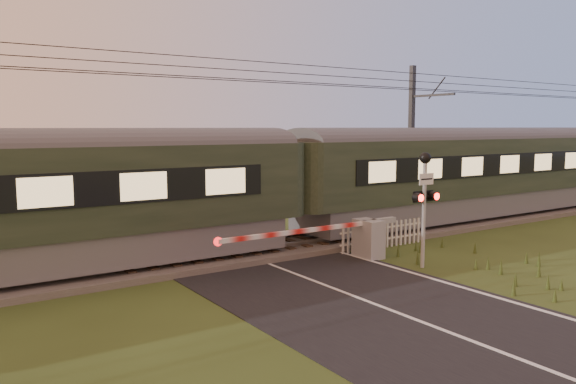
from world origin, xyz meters
TOP-DOWN VIEW (x-y plane):
  - ground at (0.00, 0.00)m, footprint 160.00×160.00m
  - road at (0.02, -0.23)m, footprint 6.00×140.00m
  - track_bed at (0.00, 6.50)m, footprint 140.00×3.40m
  - overhead_wires at (0.00, 6.50)m, footprint 120.00×0.62m
  - train at (1.79, 6.50)m, footprint 39.72×2.74m
  - boom_gate at (2.80, 3.83)m, footprint 6.40×0.92m
  - crossing_signal at (3.52, 2.03)m, footprint 0.85×0.35m
  - picket_fence at (4.37, 4.60)m, footprint 3.64×0.07m
  - catenary_mast at (10.00, 8.72)m, footprint 0.21×2.46m

SIDE VIEW (x-z plane):
  - ground at x=0.00m, z-range 0.00..0.00m
  - road at x=0.02m, z-range 0.00..0.03m
  - track_bed at x=0.00m, z-range -0.13..0.26m
  - picket_fence at x=4.37m, z-range 0.00..0.88m
  - boom_gate at x=2.80m, z-range 0.05..1.28m
  - train at x=1.79m, z-range 0.29..3.98m
  - crossing_signal at x=3.52m, z-range 0.63..3.96m
  - catenary_mast at x=10.00m, z-range 0.14..6.88m
  - overhead_wires at x=0.00m, z-range 5.41..6.04m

